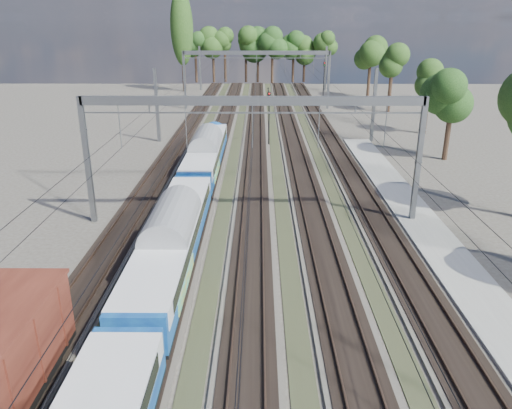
{
  "coord_description": "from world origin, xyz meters",
  "views": [
    {
      "loc": [
        0.47,
        -3.42,
        13.89
      ],
      "look_at": [
        0.27,
        26.08,
        2.8
      ],
      "focal_mm": 35.0,
      "sensor_mm": 36.0,
      "label": 1
    }
  ],
  "objects_px": {
    "worker": "(268,92)",
    "signal_far": "(324,75)",
    "emu_train": "(171,235)",
    "signal_near": "(269,112)"
  },
  "relations": [
    {
      "from": "worker",
      "to": "signal_far",
      "type": "relative_size",
      "value": 0.27
    },
    {
      "from": "emu_train",
      "to": "worker",
      "type": "bearing_deg",
      "value": 84.5
    },
    {
      "from": "worker",
      "to": "signal_far",
      "type": "distance_m",
      "value": 10.73
    },
    {
      "from": "emu_train",
      "to": "signal_near",
      "type": "bearing_deg",
      "value": 79.02
    },
    {
      "from": "signal_near",
      "to": "signal_far",
      "type": "relative_size",
      "value": 0.96
    },
    {
      "from": "emu_train",
      "to": "worker",
      "type": "relative_size",
      "value": 35.13
    },
    {
      "from": "worker",
      "to": "signal_near",
      "type": "xyz_separation_m",
      "value": [
        -0.56,
        -37.58,
        2.97
      ]
    },
    {
      "from": "signal_far",
      "to": "signal_near",
      "type": "bearing_deg",
      "value": -111.71
    },
    {
      "from": "signal_far",
      "to": "emu_train",
      "type": "bearing_deg",
      "value": -109.43
    },
    {
      "from": "emu_train",
      "to": "signal_near",
      "type": "relative_size",
      "value": 9.67
    }
  ]
}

